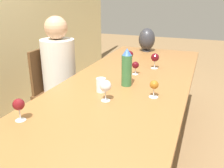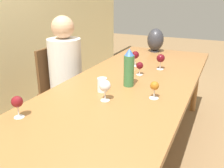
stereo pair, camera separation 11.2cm
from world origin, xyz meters
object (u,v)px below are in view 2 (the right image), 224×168
vase (155,40)px  wine_glass_0 (17,102)px  wine_glass_4 (105,86)px  water_bottle (129,68)px  water_tumbler (102,85)px  chair_far (61,87)px  wine_glass_2 (140,66)px  wine_glass_3 (155,86)px  person_far (67,72)px  wine_glass_5 (161,59)px  wine_glass_1 (135,55)px

vase → wine_glass_0: size_ratio=2.12×
wine_glass_4 → water_bottle: bearing=-6.8°
water_tumbler → chair_far: size_ratio=0.12×
water_tumbler → water_bottle: bearing=-34.9°
chair_far → water_tumbler: bearing=-123.9°
wine_glass_2 → wine_glass_3: 0.53m
water_bottle → wine_glass_3: size_ratio=2.40×
wine_glass_3 → person_far: 1.17m
wine_glass_3 → wine_glass_5: bearing=11.3°
wine_glass_0 → wine_glass_1: size_ratio=0.90×
water_tumbler → wine_glass_1: 0.75m
wine_glass_1 → wine_glass_3: size_ratio=1.21×
water_tumbler → wine_glass_3: (0.04, -0.39, 0.04)m
wine_glass_0 → chair_far: bearing=24.8°
vase → wine_glass_4: vase is taller
water_tumbler → wine_glass_1: wine_glass_1 is taller
vase → wine_glass_4: size_ratio=1.93×
vase → water_tumbler: bearing=-179.6°
water_tumbler → wine_glass_3: bearing=-84.8°
water_tumbler → chair_far: chair_far is taller
wine_glass_2 → person_far: bearing=89.1°
water_tumbler → vase: vase is taller
wine_glass_2 → wine_glass_4: wine_glass_4 is taller
vase → wine_glass_4: bearing=-176.3°
chair_far → wine_glass_5: bearing=-76.8°
person_far → wine_glass_4: bearing=-130.3°
wine_glass_1 → wine_glass_2: size_ratio=1.28×
wine_glass_3 → wine_glass_4: 0.34m
wine_glass_4 → wine_glass_5: (0.89, -0.15, 0.00)m
vase → person_far: bearing=145.2°
water_tumbler → person_far: person_far is taller
wine_glass_3 → person_far: size_ratio=0.10×
water_tumbler → wine_glass_0: wine_glass_0 is taller
water_bottle → wine_glass_1: water_bottle is taller
water_tumbler → wine_glass_5: size_ratio=0.70×
vase → water_bottle: bearing=-173.5°
wine_glass_5 → wine_glass_0: bearing=159.2°
vase → wine_glass_0: (-2.04, 0.25, -0.05)m
wine_glass_0 → wine_glass_3: (0.61, -0.64, -0.01)m
vase → person_far: 1.18m
wine_glass_4 → person_far: (0.65, 0.77, -0.18)m
wine_glass_2 → wine_glass_1: bearing=27.6°
wine_glass_2 → wine_glass_3: (-0.46, -0.26, 0.01)m
wine_glass_2 → wine_glass_5: size_ratio=0.79×
water_bottle → wine_glass_5: bearing=-11.2°
wine_glass_4 → wine_glass_5: size_ratio=1.00×
water_bottle → vase: bearing=6.5°
wine_glass_0 → wine_glass_1: 1.35m
wine_glass_1 → person_far: (-0.24, 0.66, -0.19)m
water_bottle → wine_glass_2: bearing=2.5°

